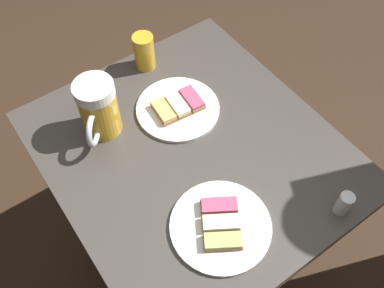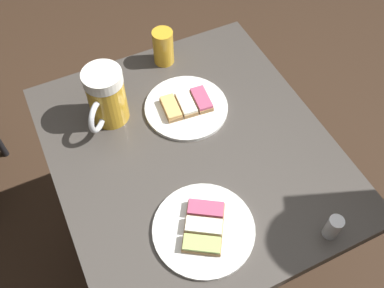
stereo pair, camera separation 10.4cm
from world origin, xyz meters
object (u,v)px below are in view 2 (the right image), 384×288
Objects in this scene: salt_shaker at (333,227)px; beer_glass_small at (163,47)px; plate_near at (204,229)px; plate_far at (186,106)px; beer_mug at (106,97)px.

beer_glass_small is at bearing 10.01° from salt_shaker.
beer_glass_small is 0.66m from salt_shaker.
salt_shaker is (-0.12, -0.24, 0.02)m from plate_near.
plate_far is 1.40× the size of beer_mug.
salt_shaker is at bearing -116.89° from plate_near.
plate_far is (0.33, -0.11, 0.00)m from plate_near.
plate_near and plate_far have the same top height.
plate_far is 0.20m from beer_glass_small.
beer_glass_small is (0.52, -0.13, 0.04)m from plate_near.
beer_mug reaches higher than plate_far.
beer_mug reaches higher than salt_shaker.
plate_near is at bearing -168.63° from beer_mug.
beer_glass_small reaches higher than plate_far.
plate_far is 0.21m from beer_mug.
beer_mug reaches higher than beer_glass_small.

